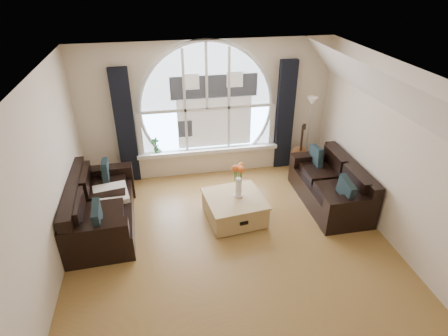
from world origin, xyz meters
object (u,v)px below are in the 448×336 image
floor_lamp (308,134)px  sofa_left (102,207)px  sofa_right (330,184)px  guitar (300,145)px  coffee_chest (234,207)px  potted_plant (155,145)px  vase_flowers (239,176)px

floor_lamp → sofa_left: bearing=-162.6°
sofa_right → guitar: bearing=92.4°
coffee_chest → potted_plant: size_ratio=2.96×
sofa_left → guitar: size_ratio=1.84×
sofa_left → sofa_right: sofa_left is taller
sofa_right → guitar: (-0.07, 1.38, 0.13)m
potted_plant → floor_lamp: bearing=-4.4°
vase_flowers → sofa_left: bearing=176.2°
vase_flowers → sofa_right: bearing=3.7°
floor_lamp → guitar: bearing=150.6°
vase_flowers → guitar: 2.26m
sofa_left → vase_flowers: 2.32m
coffee_chest → floor_lamp: 2.44m
guitar → potted_plant: (-3.01, 0.17, 0.18)m
coffee_chest → guitar: guitar is taller
vase_flowers → potted_plant: 2.14m
coffee_chest → guitar: 2.35m
sofa_right → floor_lamp: floor_lamp is taller
sofa_left → floor_lamp: (4.07, 1.28, 0.40)m
potted_plant → coffee_chest: bearing=-53.6°
sofa_left → coffee_chest: size_ratio=2.04×
guitar → potted_plant: size_ratio=3.27×
vase_flowers → floor_lamp: bearing=38.5°
floor_lamp → potted_plant: 3.14m
coffee_chest → vase_flowers: (0.07, 0.04, 0.58)m
sofa_right → coffee_chest: bearing=-175.4°
sofa_right → potted_plant: 3.46m
sofa_right → vase_flowers: vase_flowers is taller
guitar → vase_flowers: bearing=-118.7°
sofa_left → guitar: 4.18m
floor_lamp → guitar: floor_lamp is taller
floor_lamp → potted_plant: (-3.13, 0.24, -0.09)m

